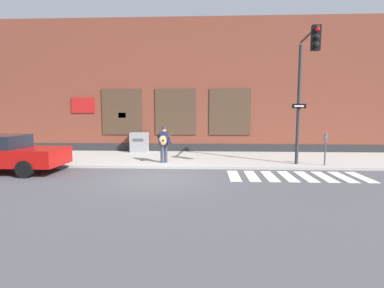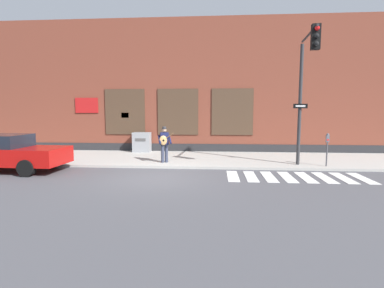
% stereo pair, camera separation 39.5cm
% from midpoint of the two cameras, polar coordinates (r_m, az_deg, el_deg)
% --- Properties ---
extents(ground_plane, '(160.00, 160.00, 0.00)m').
position_cam_midpoint_polar(ground_plane, '(11.36, -7.52, -6.44)').
color(ground_plane, '#4C4C51').
extents(sidewalk, '(28.00, 4.91, 0.11)m').
position_cam_midpoint_polar(sidewalk, '(15.46, -4.75, -2.78)').
color(sidewalk, '#ADAAA3').
rests_on(sidewalk, ground).
extents(building_backdrop, '(28.00, 4.06, 7.83)m').
position_cam_midpoint_polar(building_backdrop, '(19.74, -3.16, 10.44)').
color(building_backdrop, brown).
rests_on(building_backdrop, ground).
extents(crosswalk, '(5.20, 1.90, 0.01)m').
position_cam_midpoint_polar(crosswalk, '(12.10, 18.44, -5.89)').
color(crosswalk, silver).
rests_on(crosswalk, ground).
extents(red_car, '(4.66, 2.10, 1.53)m').
position_cam_midpoint_polar(red_car, '(14.39, -32.67, -1.57)').
color(red_car, '#B20F0C').
rests_on(red_car, ground).
extents(busker, '(0.78, 0.67, 1.67)m').
position_cam_midpoint_polar(busker, '(13.86, -6.23, 0.33)').
color(busker, '#33384C').
rests_on(busker, sidewalk).
extents(traffic_light, '(0.63, 2.65, 5.44)m').
position_cam_midpoint_polar(traffic_light, '(13.25, 19.90, 11.71)').
color(traffic_light, '#2D2D30').
rests_on(traffic_light, sidewalk).
extents(parking_meter, '(0.13, 0.11, 1.44)m').
position_cam_midpoint_polar(parking_meter, '(14.23, 23.37, -0.02)').
color(parking_meter, '#47474C').
rests_on(parking_meter, sidewalk).
extents(utility_box, '(1.00, 0.68, 1.14)m').
position_cam_midpoint_polar(utility_box, '(17.71, -10.63, 0.33)').
color(utility_box, gray).
rests_on(utility_box, sidewalk).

